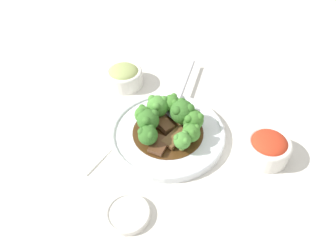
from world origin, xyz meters
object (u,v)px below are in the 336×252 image
broccoli_floret_2 (182,111)px  serving_spoon (178,103)px  broccoli_floret_1 (171,103)px  main_plate (168,133)px  beef_strip_1 (175,137)px  broccoli_floret_8 (143,114)px  broccoli_floret_4 (148,135)px  broccoli_floret_0 (148,120)px  sauce_dish (128,214)px  broccoli_floret_7 (182,140)px  side_bowl_kimchi (268,147)px  beef_strip_0 (159,145)px  broccoli_floret_5 (193,119)px  broccoli_floret_3 (158,106)px  broccoli_floret_6 (191,133)px  beef_strip_2 (162,123)px  side_bowl_appetizer (124,76)px

broccoli_floret_2 → serving_spoon: size_ratio=0.27×
broccoli_floret_1 → main_plate: bearing=118.9°
beef_strip_1 → broccoli_floret_8: size_ratio=1.28×
beef_strip_1 → broccoli_floret_1: (0.05, -0.06, 0.03)m
broccoli_floret_4 → serving_spoon: bearing=-81.5°
beef_strip_1 → broccoli_floret_0: 0.07m
broccoli_floret_8 → serving_spoon: broccoli_floret_8 is taller
broccoli_floret_8 → sauce_dish: (-0.12, 0.19, -0.04)m
main_plate → broccoli_floret_7: 0.07m
broccoli_floret_2 → side_bowl_kimchi: size_ratio=0.64×
side_bowl_kimchi → broccoli_floret_2: bearing=11.8°
beef_strip_0 → broccoli_floret_4: (0.02, 0.01, 0.02)m
broccoli_floret_5 → sauce_dish: (-0.02, 0.24, -0.04)m
broccoli_floret_7 → sauce_dish: size_ratio=0.53×
broccoli_floret_3 → sauce_dish: bearing=115.4°
broccoli_floret_5 → broccoli_floret_7: 0.07m
broccoli_floret_3 → serving_spoon: broccoli_floret_3 is taller
broccoli_floret_1 → broccoli_floret_5: 0.07m
broccoli_floret_3 → broccoli_floret_7: broccoli_floret_3 is taller
broccoli_floret_1 → broccoli_floret_6: broccoli_floret_1 is taller
broccoli_floret_2 → sauce_dish: bearing=101.7°
broccoli_floret_8 → beef_strip_0: bearing=155.9°
broccoli_floret_7 → sauce_dish: broccoli_floret_7 is taller
beef_strip_0 → beef_strip_2: size_ratio=0.85×
beef_strip_0 → broccoli_floret_0: broccoli_floret_0 is taller
broccoli_floret_6 → serving_spoon: bearing=-40.2°
main_plate → broccoli_floret_5: bearing=-134.3°
broccoli_floret_2 → broccoli_floret_5: 0.03m
beef_strip_2 → broccoli_floret_4: bearing=98.3°
main_plate → serving_spoon: (0.03, -0.08, 0.02)m
beef_strip_2 → sauce_dish: 0.23m
beef_strip_2 → side_bowl_kimchi: bearing=-161.7°
broccoli_floret_5 → sauce_dish: bearing=95.0°
beef_strip_0 → serving_spoon: size_ratio=0.25×
broccoli_floret_8 → side_bowl_appetizer: (0.15, -0.10, -0.02)m
broccoli_floret_5 → broccoli_floret_7: bearing=104.2°
beef_strip_2 → broccoli_floret_4: (-0.01, 0.06, 0.02)m
broccoli_floret_2 → side_bowl_appetizer: (0.22, -0.04, -0.03)m
broccoli_floret_0 → beef_strip_0: bearing=156.7°
broccoli_floret_6 → sauce_dish: broccoli_floret_6 is taller
broccoli_floret_3 → side_bowl_kimchi: broccoli_floret_3 is taller
broccoli_floret_6 → main_plate: bearing=6.1°
serving_spoon → side_bowl_kimchi: side_bowl_kimchi is taller
beef_strip_2 → broccoli_floret_2: broccoli_floret_2 is taller
broccoli_floret_3 → broccoli_floret_7: size_ratio=1.24×
side_bowl_appetizer → broccoli_floret_2: bearing=168.7°
broccoli_floret_8 → broccoli_floret_6: bearing=-168.8°
main_plate → broccoli_floret_8: broccoli_floret_8 is taller
broccoli_floret_4 → broccoli_floret_5: broccoli_floret_5 is taller
broccoli_floret_2 → side_bowl_kimchi: 0.20m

